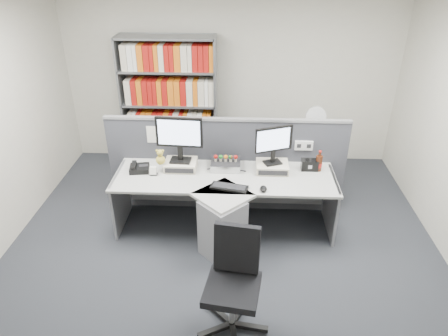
# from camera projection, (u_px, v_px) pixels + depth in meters

# --- Properties ---
(ground) EXTENTS (5.50, 5.50, 0.00)m
(ground) POSITION_uv_depth(u_px,v_px,m) (221.00, 271.00, 4.47)
(ground) COLOR #32343B
(ground) RESTS_ON ground
(room_shell) EXTENTS (5.04, 5.54, 2.72)m
(room_shell) POSITION_uv_depth(u_px,v_px,m) (220.00, 116.00, 3.60)
(room_shell) COLOR beige
(room_shell) RESTS_ON ground
(partition) EXTENTS (3.00, 0.08, 1.27)m
(partition) POSITION_uv_depth(u_px,v_px,m) (227.00, 164.00, 5.25)
(partition) COLOR #3F4047
(partition) RESTS_ON ground
(desk) EXTENTS (2.60, 1.20, 0.72)m
(desk) POSITION_uv_depth(u_px,v_px,m) (224.00, 205.00, 4.77)
(desk) COLOR #ADADA6
(desk) RESTS_ON ground
(monitor_riser_left) EXTENTS (0.38, 0.31, 0.10)m
(monitor_riser_left) POSITION_uv_depth(u_px,v_px,m) (181.00, 165.00, 4.97)
(monitor_riser_left) COLOR beige
(monitor_riser_left) RESTS_ON desk
(monitor_riser_right) EXTENTS (0.38, 0.31, 0.10)m
(monitor_riser_right) POSITION_uv_depth(u_px,v_px,m) (272.00, 167.00, 4.93)
(monitor_riser_right) COLOR beige
(monitor_riser_right) RESTS_ON desk
(monitor_left) EXTENTS (0.55, 0.19, 0.56)m
(monitor_left) POSITION_uv_depth(u_px,v_px,m) (179.00, 136.00, 4.79)
(monitor_left) COLOR black
(monitor_left) RESTS_ON monitor_riser_left
(monitor_right) EXTENTS (0.44, 0.21, 0.47)m
(monitor_right) POSITION_uv_depth(u_px,v_px,m) (274.00, 142.00, 4.77)
(monitor_right) COLOR black
(monitor_right) RESTS_ON monitor_riser_right
(desktop_pc) EXTENTS (0.35, 0.31, 0.09)m
(desktop_pc) POSITION_uv_depth(u_px,v_px,m) (226.00, 164.00, 5.00)
(desktop_pc) COLOR black
(desktop_pc) RESTS_ON desk
(figurines) EXTENTS (0.29, 0.05, 0.09)m
(figurines) POSITION_uv_depth(u_px,v_px,m) (227.00, 158.00, 4.94)
(figurines) COLOR beige
(figurines) RESTS_ON desktop_pc
(keyboard) EXTENTS (0.44, 0.24, 0.03)m
(keyboard) POSITION_uv_depth(u_px,v_px,m) (229.00, 187.00, 4.59)
(keyboard) COLOR black
(keyboard) RESTS_ON desk
(mouse) EXTENTS (0.08, 0.12, 0.05)m
(mouse) POSITION_uv_depth(u_px,v_px,m) (263.00, 189.00, 4.54)
(mouse) COLOR black
(mouse) RESTS_ON desk
(desk_phone) EXTENTS (0.26, 0.24, 0.10)m
(desk_phone) POSITION_uv_depth(u_px,v_px,m) (139.00, 168.00, 4.93)
(desk_phone) COLOR black
(desk_phone) RESTS_ON desk
(desk_calendar) EXTENTS (0.09, 0.07, 0.11)m
(desk_calendar) POSITION_uv_depth(u_px,v_px,m) (153.00, 171.00, 4.84)
(desk_calendar) COLOR black
(desk_calendar) RESTS_ON desk
(plush_toy) EXTENTS (0.11, 0.11, 0.19)m
(plush_toy) POSITION_uv_depth(u_px,v_px,m) (160.00, 158.00, 4.84)
(plush_toy) COLOR #AF9C3A
(plush_toy) RESTS_ON monitor_riser_left
(speaker) EXTENTS (0.20, 0.11, 0.13)m
(speaker) POSITION_uv_depth(u_px,v_px,m) (310.00, 165.00, 4.94)
(speaker) COLOR black
(speaker) RESTS_ON desk
(cola_bottle) EXTENTS (0.08, 0.08, 0.26)m
(cola_bottle) POSITION_uv_depth(u_px,v_px,m) (319.00, 163.00, 4.91)
(cola_bottle) COLOR #3F190A
(cola_bottle) RESTS_ON desk
(shelving_unit) EXTENTS (1.41, 0.40, 2.00)m
(shelving_unit) POSITION_uv_depth(u_px,v_px,m) (170.00, 106.00, 6.17)
(shelving_unit) COLOR slate
(shelving_unit) RESTS_ON ground
(filing_cabinet) EXTENTS (0.45, 0.61, 0.70)m
(filing_cabinet) POSITION_uv_depth(u_px,v_px,m) (311.00, 160.00, 5.99)
(filing_cabinet) COLOR slate
(filing_cabinet) RESTS_ON ground
(desk_fan) EXTENTS (0.28, 0.17, 0.47)m
(desk_fan) POSITION_uv_depth(u_px,v_px,m) (315.00, 119.00, 5.68)
(desk_fan) COLOR white
(desk_fan) RESTS_ON filing_cabinet
(office_chair) EXTENTS (0.64, 0.65, 0.98)m
(office_chair) POSITION_uv_depth(u_px,v_px,m) (234.00, 279.00, 3.63)
(office_chair) COLOR silver
(office_chair) RESTS_ON ground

